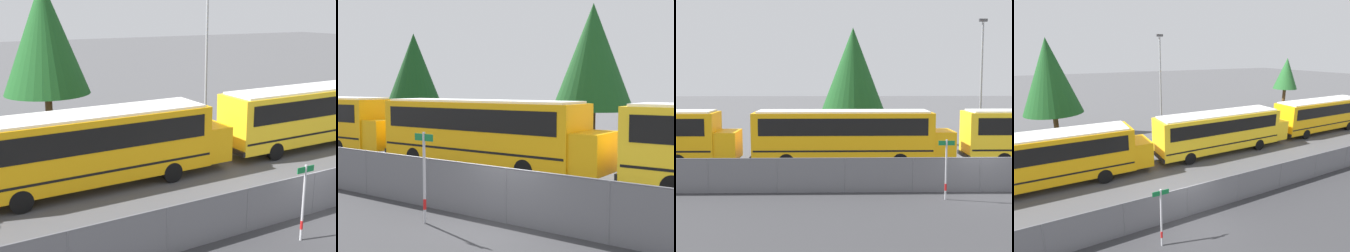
{
  "view_description": "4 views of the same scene",
  "coord_description": "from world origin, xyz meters",
  "views": [
    {
      "loc": [
        -12.6,
        -11.33,
        7.42
      ],
      "look_at": [
        -1.78,
        7.72,
        1.88
      ],
      "focal_mm": 50.0,
      "sensor_mm": 36.0,
      "label": 1
    },
    {
      "loc": [
        7.58,
        -10.59,
        3.86
      ],
      "look_at": [
        -4.72,
        6.59,
        2.11
      ],
      "focal_mm": 50.0,
      "sensor_mm": 36.0,
      "label": 2
    },
    {
      "loc": [
        -6.73,
        -20.89,
        5.33
      ],
      "look_at": [
        -6.1,
        6.19,
        2.39
      ],
      "focal_mm": 50.0,
      "sensor_mm": 36.0,
      "label": 3
    },
    {
      "loc": [
        -5.31,
        -9.9,
        7.77
      ],
      "look_at": [
        3.14,
        6.79,
        2.54
      ],
      "focal_mm": 28.0,
      "sensor_mm": 36.0,
      "label": 4
    }
  ],
  "objects": [
    {
      "name": "street_sign",
      "position": [
        -1.9,
        -1.32,
        1.4
      ],
      "size": [
        0.7,
        0.09,
        2.61
      ],
      "color": "#B7B7BC",
      "rests_on": "ground_plane"
    },
    {
      "name": "tree_0",
      "position": [
        24.79,
        16.97,
        4.93
      ],
      "size": [
        3.29,
        3.29,
        7.1
      ],
      "color": "#51381E",
      "rests_on": "ground_plane"
    },
    {
      "name": "school_bus_3",
      "position": [
        19.02,
        6.76,
        1.93
      ],
      "size": [
        11.82,
        2.45,
        3.28
      ],
      "color": "#EDA80F",
      "rests_on": "ground_plane"
    },
    {
      "name": "ground_plane",
      "position": [
        0.0,
        0.0,
        0.0
      ],
      "size": [
        200.0,
        200.0,
        0.0
      ],
      "primitive_type": "plane",
      "color": "#4C4C4F"
    },
    {
      "name": "fence",
      "position": [
        0.0,
        -0.0,
        0.83
      ],
      "size": [
        62.05,
        0.07,
        1.62
      ],
      "color": "#9EA0A5",
      "rests_on": "ground_plane"
    },
    {
      "name": "light_pole",
      "position": [
        4.13,
        13.22,
        5.09
      ],
      "size": [
        0.6,
        0.24,
        9.39
      ],
      "color": "gray",
      "rests_on": "ground_plane"
    },
    {
      "name": "school_bus_1",
      "position": [
        -5.89,
        6.45,
        1.93
      ],
      "size": [
        11.82,
        2.45,
        3.28
      ],
      "color": "orange",
      "rests_on": "ground_plane"
    },
    {
      "name": "tree_1",
      "position": [
        -5.15,
        16.52,
        5.73
      ],
      "size": [
        5.15,
        5.15,
        9.09
      ],
      "color": "#51381E",
      "rests_on": "ground_plane"
    },
    {
      "name": "school_bus_2",
      "position": [
        6.6,
        6.55,
        1.93
      ],
      "size": [
        11.82,
        2.45,
        3.28
      ],
      "color": "yellow",
      "rests_on": "ground_plane"
    }
  ]
}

